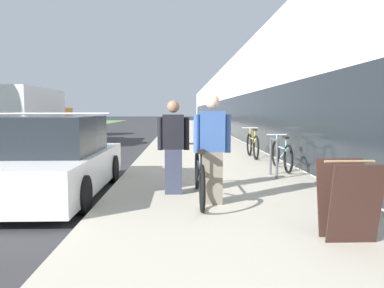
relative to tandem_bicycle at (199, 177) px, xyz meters
name	(u,v)px	position (x,y,z in m)	size (l,w,h in m)	color
sidewalk_slab	(192,134)	(0.50, 18.75, -0.44)	(4.23, 70.00, 0.14)	#B2AA99
storefront_facade	(271,103)	(7.64, 26.75, 1.80)	(10.01, 70.00, 4.61)	silver
lawn_strip	(22,132)	(-12.30, 22.75, -0.49)	(6.08, 70.00, 0.03)	#5B9347
tandem_bicycle	(199,177)	(0.00, 0.00, 0.00)	(0.52, 2.32, 0.87)	black
person_rider	(212,149)	(0.18, -0.28, 0.48)	(0.57, 0.22, 1.69)	#756B5B
person_bystander	(173,147)	(-0.43, 0.44, 0.44)	(0.55, 0.22, 1.62)	#33384C
bike_rack_hoop	(274,154)	(1.74, 2.04, 0.14)	(0.05, 0.60, 0.84)	#4C4C51
cruiser_bike_nearest	(282,155)	(2.18, 3.04, -0.01)	(0.52, 1.82, 0.85)	black
cruiser_bike_middle	(253,145)	(1.93, 5.43, 0.02)	(0.52, 1.78, 0.92)	black
sandwich_board_sign	(348,200)	(1.56, -1.98, 0.08)	(0.56, 0.56, 0.90)	#331E19
parked_sedan_curbside	(56,160)	(-2.61, 0.93, 0.16)	(1.83, 4.31, 1.54)	white
moving_truck	(29,117)	(-7.26, 11.39, 0.81)	(2.24, 6.66, 2.58)	orange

